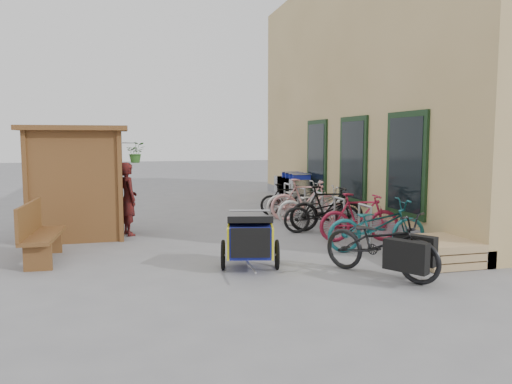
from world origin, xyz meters
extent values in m
plane|color=gray|center=(0.00, 0.00, 0.00)|extent=(80.00, 80.00, 0.00)
cube|color=tan|center=(6.50, 4.50, 3.50)|extent=(6.00, 13.00, 7.00)
cube|color=gray|center=(3.58, 4.50, 0.15)|extent=(0.18, 13.00, 0.30)
cube|color=black|center=(3.47, 0.50, 1.60)|extent=(0.06, 1.50, 2.20)
cube|color=black|center=(3.44, 0.50, 1.60)|extent=(0.02, 1.25, 1.95)
cube|color=black|center=(3.47, 3.00, 1.60)|extent=(0.06, 1.50, 2.20)
cube|color=black|center=(3.44, 3.00, 1.60)|extent=(0.02, 1.25, 1.95)
cube|color=black|center=(3.47, 5.50, 1.60)|extent=(0.06, 1.50, 2.20)
cube|color=black|center=(3.44, 5.50, 1.60)|extent=(0.02, 1.25, 1.95)
cube|color=brown|center=(-4.10, 1.85, 1.15)|extent=(0.09, 0.09, 2.30)
cube|color=brown|center=(-2.30, 1.85, 1.15)|extent=(0.09, 0.09, 2.30)
cube|color=brown|center=(-4.10, 3.15, 1.15)|extent=(0.09, 0.09, 2.30)
cube|color=brown|center=(-2.30, 3.15, 1.15)|extent=(0.09, 0.09, 2.30)
cube|color=brown|center=(-4.07, 2.50, 1.15)|extent=(0.05, 1.30, 2.30)
cube|color=brown|center=(-3.20, 1.88, 1.15)|extent=(1.80, 0.05, 2.30)
cube|color=brown|center=(-3.20, 3.12, 1.15)|extent=(1.80, 0.05, 2.30)
cube|color=brown|center=(-3.20, 2.50, 2.35)|extent=(2.15, 1.65, 0.10)
cube|color=brown|center=(-3.40, 2.50, 0.90)|extent=(1.30, 1.15, 0.04)
cube|color=brown|center=(-3.40, 2.50, 1.50)|extent=(1.30, 1.15, 0.04)
cylinder|color=#A5A8AD|center=(-2.12, 1.85, 2.05)|extent=(0.36, 0.02, 0.02)
imported|color=#2C5C20|center=(-1.97, 1.85, 1.85)|extent=(0.38, 0.33, 0.42)
cylinder|color=#A5A8AD|center=(2.30, -0.25, 0.42)|extent=(0.05, 0.05, 0.84)
cylinder|color=#A5A8AD|center=(2.30, 0.25, 0.42)|extent=(0.05, 0.05, 0.84)
cylinder|color=#A5A8AD|center=(2.30, 0.00, 0.84)|extent=(0.05, 0.50, 0.05)
cylinder|color=#A5A8AD|center=(2.30, 0.95, 0.42)|extent=(0.05, 0.05, 0.84)
cylinder|color=#A5A8AD|center=(2.30, 1.45, 0.42)|extent=(0.05, 0.05, 0.84)
cylinder|color=#A5A8AD|center=(2.30, 1.20, 0.84)|extent=(0.05, 0.50, 0.05)
cylinder|color=#A5A8AD|center=(2.30, 2.15, 0.42)|extent=(0.05, 0.05, 0.84)
cylinder|color=#A5A8AD|center=(2.30, 2.65, 0.42)|extent=(0.05, 0.05, 0.84)
cylinder|color=#A5A8AD|center=(2.30, 2.40, 0.84)|extent=(0.05, 0.50, 0.05)
cylinder|color=#A5A8AD|center=(2.30, 3.35, 0.42)|extent=(0.05, 0.05, 0.84)
cylinder|color=#A5A8AD|center=(2.30, 3.85, 0.42)|extent=(0.05, 0.05, 0.84)
cylinder|color=#A5A8AD|center=(2.30, 3.60, 0.84)|extent=(0.05, 0.50, 0.05)
cylinder|color=#A5A8AD|center=(2.30, 4.55, 0.42)|extent=(0.05, 0.05, 0.84)
cylinder|color=#A5A8AD|center=(2.30, 5.05, 0.42)|extent=(0.05, 0.05, 0.84)
cylinder|color=#A5A8AD|center=(2.30, 4.80, 0.84)|extent=(0.05, 0.50, 0.05)
cube|color=tan|center=(3.00, -1.40, 0.07)|extent=(1.00, 1.20, 0.12)
cube|color=tan|center=(3.00, -1.40, 0.21)|extent=(1.00, 1.20, 0.12)
cube|color=tan|center=(3.00, -1.40, 0.35)|extent=(1.00, 1.20, 0.12)
cube|color=brown|center=(-3.60, 0.44, 0.46)|extent=(0.58, 1.66, 0.07)
cube|color=brown|center=(-3.82, 0.44, 0.76)|extent=(0.15, 1.64, 0.55)
cube|color=brown|center=(-3.60, -0.21, 0.22)|extent=(0.44, 0.09, 0.44)
cube|color=brown|center=(-3.60, 1.10, 0.22)|extent=(0.44, 0.09, 0.44)
cube|color=silver|center=(3.00, 5.97, 0.62)|extent=(0.57, 0.88, 0.54)
cube|color=#18239C|center=(3.00, 5.53, 0.98)|extent=(0.57, 0.04, 0.19)
cylinder|color=silver|center=(3.00, 5.50, 1.06)|extent=(0.60, 0.04, 0.04)
cylinder|color=black|center=(2.77, 5.61, 0.06)|extent=(0.04, 0.12, 0.12)
cube|color=silver|center=(3.00, 6.33, 0.62)|extent=(0.57, 0.88, 0.54)
cube|color=#18239C|center=(3.00, 5.89, 0.98)|extent=(0.57, 0.04, 0.19)
cylinder|color=silver|center=(3.00, 5.86, 1.06)|extent=(0.60, 0.04, 0.04)
cylinder|color=black|center=(2.77, 5.97, 0.06)|extent=(0.04, 0.12, 0.12)
cube|color=silver|center=(3.00, 6.70, 0.62)|extent=(0.57, 0.88, 0.54)
cube|color=#18239C|center=(3.00, 6.25, 0.98)|extent=(0.57, 0.04, 0.19)
cylinder|color=silver|center=(3.00, 6.22, 1.06)|extent=(0.60, 0.04, 0.04)
cylinder|color=black|center=(2.77, 6.33, 0.06)|extent=(0.04, 0.12, 0.12)
cube|color=silver|center=(3.00, 7.06, 0.62)|extent=(0.57, 0.88, 0.54)
cube|color=#18239C|center=(3.00, 6.61, 0.98)|extent=(0.57, 0.04, 0.19)
cylinder|color=silver|center=(3.00, 6.58, 1.06)|extent=(0.60, 0.04, 0.04)
cylinder|color=black|center=(2.77, 6.70, 0.06)|extent=(0.04, 0.12, 0.12)
cube|color=navy|center=(-0.24, -0.95, 0.50)|extent=(0.84, 0.99, 0.51)
cube|color=yellow|center=(-0.58, -0.87, 0.50)|extent=(0.23, 0.85, 0.51)
cube|color=yellow|center=(0.10, -1.03, 0.50)|extent=(0.23, 0.85, 0.51)
cube|color=black|center=(-0.35, -1.39, 0.53)|extent=(0.60, 0.17, 0.46)
cube|color=black|center=(-0.23, -0.90, 0.80)|extent=(0.89, 0.97, 0.25)
torus|color=black|center=(-0.68, -0.85, 0.23)|extent=(0.17, 0.50, 0.50)
torus|color=black|center=(0.19, -1.05, 0.23)|extent=(0.17, 0.50, 0.50)
cylinder|color=#B7B7BC|center=(-0.41, -1.67, 0.23)|extent=(0.20, 0.73, 0.03)
cylinder|color=#B7B7BC|center=(-0.14, -0.49, 0.90)|extent=(0.69, 0.19, 0.03)
imported|color=black|center=(1.61, -1.88, 0.52)|extent=(1.62, 2.03, 1.03)
cube|color=black|center=(1.69, -2.48, 0.45)|extent=(0.50, 0.65, 0.45)
cube|color=black|center=(2.06, -2.13, 0.45)|extent=(0.50, 0.65, 0.45)
cube|color=orange|center=(1.87, -2.31, 0.50)|extent=(0.20, 0.22, 0.12)
imported|color=maroon|center=(-2.15, 2.56, 0.81)|extent=(0.54, 0.68, 1.62)
imported|color=#1A626B|center=(2.38, -0.32, 0.50)|extent=(1.97, 0.88, 1.00)
imported|color=maroon|center=(2.49, 0.59, 0.51)|extent=(1.75, 0.72, 1.02)
imported|color=black|center=(2.12, 1.74, 0.47)|extent=(1.86, 0.89, 0.94)
imported|color=black|center=(2.30, 1.89, 0.53)|extent=(1.81, 0.69, 1.06)
imported|color=silver|center=(2.33, 2.72, 0.49)|extent=(1.94, 0.96, 0.98)
imported|color=pink|center=(2.32, 3.33, 0.55)|extent=(1.91, 0.99, 1.11)
imported|color=silver|center=(2.34, 3.95, 0.49)|extent=(1.94, 0.83, 0.99)
imported|color=black|center=(2.16, 4.50, 0.44)|extent=(1.50, 0.51, 0.88)
camera|label=1|loc=(-2.19, -8.74, 2.13)|focal=35.00mm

